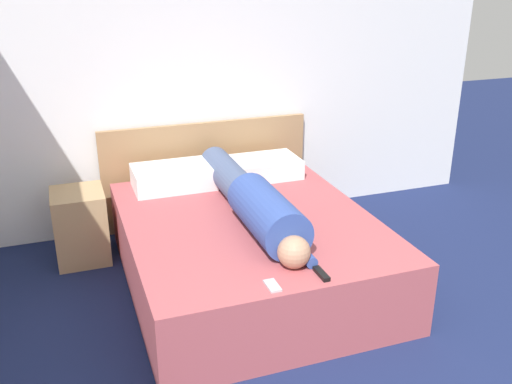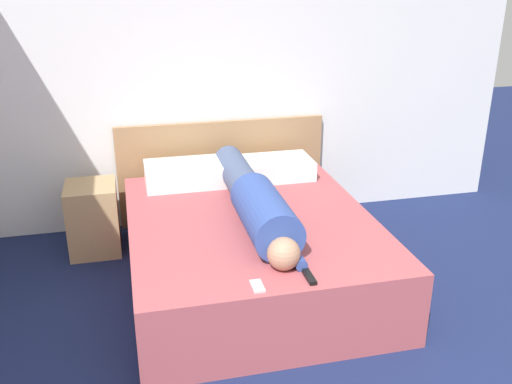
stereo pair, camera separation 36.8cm
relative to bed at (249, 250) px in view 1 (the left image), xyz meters
The scene contains 9 objects.
wall_back 1.59m from the bed, 89.16° to the left, with size 5.14×0.06×2.60m.
bed is the anchor object (origin of this frame).
headboard 1.13m from the bed, 90.00° to the left, with size 1.77×0.04×0.89m.
nightstand 1.32m from the bed, 145.55° to the left, with size 0.38×0.42×0.55m.
person_lying 0.38m from the bed, 36.62° to the right, with size 0.31×1.77×0.31m.
pillow_near_headboard 0.90m from the bed, 115.22° to the left, with size 0.62×0.39×0.17m.
pillow_second 0.91m from the bed, 63.67° to the left, with size 0.59×0.39×0.15m.
tv_remote 0.92m from the bed, 81.44° to the right, with size 0.04×0.15×0.02m.
cell_phone 0.94m from the bed, 100.76° to the right, with size 0.06×0.13×0.01m.
Camera 1 is at (-1.16, -1.11, 2.10)m, focal length 40.00 mm.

